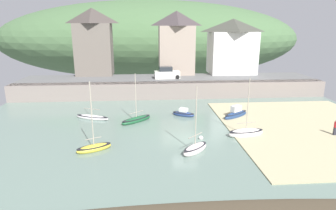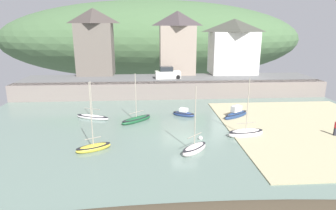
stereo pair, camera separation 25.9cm
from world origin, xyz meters
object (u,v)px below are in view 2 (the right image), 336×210
waterfront_building_right (233,46)px  sailboat_tall_mast (93,147)px  person_near_water (336,127)px  mooring_buoy (201,138)px  waterfront_building_centre (177,42)px  sailboat_nearest_shore (136,119)px  rowboat_small_beached (236,114)px  sailboat_far_left (246,133)px  sailboat_white_hull (184,114)px  dinghy_open_wooden (92,117)px  waterfront_building_left (95,41)px  motorboat_with_cabin (194,149)px  parked_car_near_slipway (167,73)px

waterfront_building_right → sailboat_tall_mast: 34.61m
person_near_water → mooring_buoy: 13.77m
waterfront_building_centre → sailboat_nearest_shore: (-6.65, -19.38, -7.66)m
sailboat_tall_mast → rowboat_small_beached: bearing=1.3°
sailboat_nearest_shore → sailboat_far_left: bearing=-66.1°
sailboat_white_hull → sailboat_nearest_shore: bearing=-133.1°
rowboat_small_beached → person_near_water: person_near_water is taller
sailboat_tall_mast → sailboat_nearest_shore: sailboat_tall_mast is taller
dinghy_open_wooden → sailboat_nearest_shore: 5.52m
sailboat_far_left → sailboat_nearest_shore: bearing=144.9°
waterfront_building_centre → mooring_buoy: waterfront_building_centre is taller
waterfront_building_right → sailboat_tall_mast: waterfront_building_right is taller
sailboat_far_left → sailboat_white_hull: 9.09m
waterfront_building_centre → sailboat_white_hull: bearing=-92.9°
rowboat_small_beached → mooring_buoy: rowboat_small_beached is taller
waterfront_building_left → sailboat_tall_mast: 28.61m
rowboat_small_beached → sailboat_white_hull: size_ratio=1.28×
dinghy_open_wooden → waterfront_building_centre: bearing=78.8°
waterfront_building_left → person_near_water: (27.90, -25.45, -7.16)m
dinghy_open_wooden → sailboat_nearest_shore: sailboat_nearest_shore is taller
sailboat_nearest_shore → waterfront_building_centre: bearing=30.5°
sailboat_tall_mast → motorboat_with_cabin: (9.03, -1.08, 0.06)m
sailboat_far_left → waterfront_building_left: bearing=117.8°
sailboat_far_left → person_near_water: bearing=-13.9°
parked_car_near_slipway → sailboat_white_hull: bearing=-88.9°
sailboat_far_left → mooring_buoy: 4.78m
sailboat_far_left → parked_car_near_slipway: (-6.63, 20.26, 2.88)m
waterfront_building_left → sailboat_nearest_shore: 22.27m
dinghy_open_wooden → sailboat_far_left: 17.93m
sailboat_tall_mast → person_near_water: size_ratio=3.95×
waterfront_building_centre → parked_car_near_slipway: waterfront_building_centre is taller
sailboat_nearest_shore → dinghy_open_wooden: bearing=124.3°
sailboat_far_left → waterfront_building_right: bearing=68.2°
dinghy_open_wooden → person_near_water: bearing=6.1°
rowboat_small_beached → mooring_buoy: bearing=-165.1°
waterfront_building_centre → sailboat_far_left: 26.31m
waterfront_building_left → parked_car_near_slipway: waterfront_building_left is taller
waterfront_building_left → dinghy_open_wooden: (2.31, -17.94, -7.92)m
dinghy_open_wooden → sailboat_tall_mast: bearing=-56.8°
sailboat_nearest_shore → mooring_buoy: size_ratio=13.01×
sailboat_tall_mast → person_near_water: bearing=-23.2°
sailboat_far_left → sailboat_nearest_shore: sailboat_far_left is taller
waterfront_building_centre → dinghy_open_wooden: bearing=-123.7°
sailboat_far_left → sailboat_white_hull: bearing=117.5°
rowboat_small_beached → sailboat_far_left: (-0.79, -6.08, -0.09)m
waterfront_building_left → waterfront_building_right: (24.29, 0.00, -0.89)m
rowboat_small_beached → sailboat_white_hull: rowboat_small_beached is taller
waterfront_building_left → sailboat_tall_mast: (4.05, -27.20, -7.87)m
waterfront_building_left → sailboat_far_left: waterfront_building_left is taller
sailboat_far_left → sailboat_nearest_shore: (-11.26, 5.38, -0.06)m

